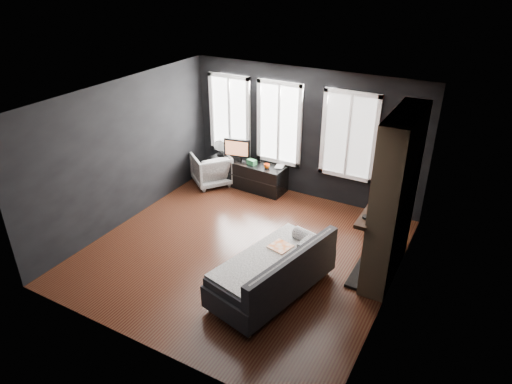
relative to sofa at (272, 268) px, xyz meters
The scene contains 18 objects.
floor 1.26m from the sofa, 142.86° to the left, with size 5.00×5.00×0.00m, color black.
ceiling 2.55m from the sofa, 142.86° to the left, with size 5.00×5.00×0.00m, color white.
wall_back 3.47m from the sofa, 106.32° to the left, with size 5.00×0.02×2.70m, color black.
wall_left 3.63m from the sofa, 168.30° to the left, with size 0.02×5.00×2.70m, color black.
wall_right 1.94m from the sofa, 24.55° to the left, with size 0.02×5.00×2.70m, color black.
windows 3.97m from the sofa, 113.67° to the left, with size 4.00×0.16×1.76m, color white, non-canonical shape.
fireplace 2.10m from the sofa, 43.99° to the left, with size 0.70×1.62×2.70m, color #93724C, non-canonical shape.
sofa is the anchor object (origin of this frame).
stripe_pillow 0.57m from the sofa, 51.90° to the left, with size 0.08×0.34×0.34m, color gray.
armchair 3.93m from the sofa, 137.35° to the left, with size 0.77×0.72×0.79m, color white.
media_console 3.63m from the sofa, 125.58° to the left, with size 1.74×0.54×0.60m, color black, non-canonical shape.
monitor 3.80m from the sofa, 129.06° to the left, with size 0.60×0.13×0.54m, color black, non-canonical shape.
desk_fan 4.13m from the sofa, 133.84° to the left, with size 0.27×0.27×0.38m, color #A3A3A3, non-canonical shape.
mug 3.26m from the sofa, 119.31° to the left, with size 0.13×0.10×0.13m, color #F05C10.
book 3.36m from the sofa, 116.08° to the left, with size 0.17×0.02×0.24m, color #BEAF97.
storage_box 3.48m from the sofa, 124.53° to the left, with size 0.20×0.13×0.11m, color #2D7342.
mantel_vase 2.26m from the sofa, 57.81° to the left, with size 0.19×0.20×0.19m, color gold.
mantel_clock 1.57m from the sofa, 34.50° to the left, with size 0.11×0.11×0.04m, color black.
Camera 1 is at (3.40, -5.65, 4.59)m, focal length 32.00 mm.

